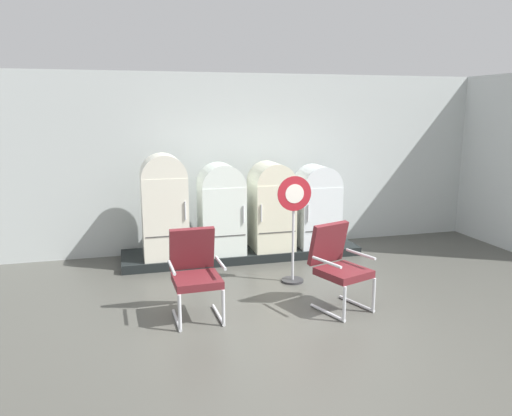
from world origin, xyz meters
TOP-DOWN VIEW (x-y plane):
  - ground at (0.00, 0.00)m, footprint 12.00×10.00m
  - back_wall at (0.00, 3.66)m, footprint 11.76×0.12m
  - side_wall_right at (4.66, 2.47)m, footprint 0.16×2.20m
  - display_plinth at (0.00, 3.02)m, footprint 3.94×0.95m
  - refrigerator_0 at (-1.27, 2.89)m, footprint 0.69×0.63m
  - refrigerator_1 at (-0.37, 2.90)m, footprint 0.70×0.65m
  - refrigerator_2 at (0.48, 2.94)m, footprint 0.67×0.72m
  - refrigerator_3 at (1.28, 2.89)m, footprint 0.68×0.62m
  - armchair_left at (-1.10, 0.81)m, footprint 0.63×0.69m
  - armchair_right at (0.65, 0.62)m, footprint 0.75×0.82m
  - sign_stand at (0.42, 1.63)m, footprint 0.49×0.32m

SIDE VIEW (x-z plane):
  - ground at x=0.00m, z-range -0.05..0.00m
  - display_plinth at x=0.00m, z-range 0.00..0.14m
  - armchair_left at x=-1.10m, z-range 0.06..1.12m
  - armchair_right at x=0.65m, z-range 0.06..1.12m
  - sign_stand at x=0.42m, z-range 0.02..1.56m
  - refrigerator_3 at x=1.28m, z-range 0.17..1.56m
  - refrigerator_2 at x=0.48m, z-range 0.18..1.63m
  - refrigerator_1 at x=-0.37m, z-range 0.18..1.64m
  - refrigerator_0 at x=-1.27m, z-range 0.19..1.82m
  - side_wall_right at x=4.66m, z-range -0.01..3.04m
  - back_wall at x=0.00m, z-range 0.01..3.06m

